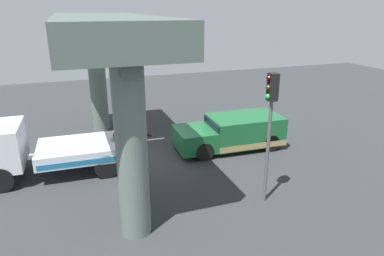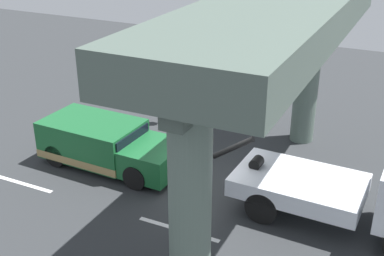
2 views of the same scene
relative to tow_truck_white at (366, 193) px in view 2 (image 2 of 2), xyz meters
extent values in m
cube|color=#2D3033|center=(-4.77, 0.02, -1.25)|extent=(60.00, 40.00, 0.10)
cube|color=silver|center=(-10.77, -2.40, -1.20)|extent=(2.60, 0.16, 0.01)
cube|color=silver|center=(-4.77, -2.40, -1.20)|extent=(2.60, 0.16, 0.01)
cube|color=silver|center=(-1.93, 0.06, -0.28)|extent=(3.91, 2.52, 0.55)
cube|color=#196B9E|center=(-1.89, 1.26, -0.36)|extent=(3.65, 0.13, 0.20)
cylinder|color=black|center=(-4.12, 0.13, 0.46)|extent=(1.42, 0.22, 1.07)
cylinder|color=black|center=(-3.31, 0.10, 0.12)|extent=(0.37, 0.46, 0.36)
cylinder|color=black|center=(-2.66, 1.12, -0.70)|extent=(1.01, 0.35, 1.00)
cylinder|color=black|center=(-2.73, -0.96, -0.70)|extent=(1.01, 0.35, 1.00)
cube|color=#195B2D|center=(-9.50, 0.04, -0.30)|extent=(3.52, 2.31, 1.35)
cube|color=#195B2D|center=(-6.91, -0.04, -0.50)|extent=(1.79, 2.16, 0.95)
cube|color=black|center=(-7.75, -0.01, 0.00)|extent=(0.12, 1.94, 0.59)
cube|color=#9E8451|center=(-9.50, 0.04, -0.79)|extent=(3.54, 2.32, 0.28)
cylinder|color=black|center=(-7.03, 0.93, -0.78)|extent=(0.85, 0.31, 0.84)
cylinder|color=black|center=(-7.09, -0.99, -0.78)|extent=(0.85, 0.31, 0.84)
cylinder|color=black|center=(-10.42, 1.03, -0.78)|extent=(0.85, 0.31, 0.84)
cylinder|color=black|center=(-10.48, -0.89, -0.78)|extent=(0.85, 0.31, 0.84)
cylinder|color=#596B60|center=(-3.08, 5.13, 1.44)|extent=(0.92, 0.92, 5.28)
cylinder|color=#596B60|center=(-3.08, -5.08, 1.44)|extent=(0.92, 0.92, 5.28)
cube|color=#4B5B52|center=(-3.08, 0.02, 4.59)|extent=(3.60, 12.21, 1.03)
cube|color=#3E4A43|center=(-3.08, 0.02, 3.90)|extent=(0.50, 11.81, 0.36)
cylinder|color=#515456|center=(-7.77, 4.89, 0.66)|extent=(0.12, 0.12, 3.72)
cube|color=black|center=(-7.77, 4.89, 2.97)|extent=(0.28, 0.32, 0.90)
sphere|color=#360605|center=(-7.61, 4.89, 3.27)|extent=(0.18, 0.18, 0.18)
sphere|color=#3A2D06|center=(-7.61, 4.89, 2.97)|extent=(0.18, 0.18, 0.18)
sphere|color=green|center=(-7.61, 4.89, 2.67)|extent=(0.18, 0.18, 0.18)
camera|label=1|loc=(-1.63, 14.30, 5.41)|focal=32.37mm
camera|label=2|loc=(0.75, -12.93, 7.48)|focal=46.26mm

